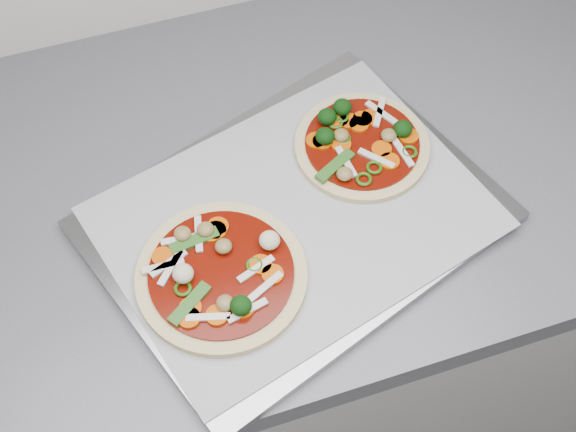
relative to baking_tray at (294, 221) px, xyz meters
name	(u,v)px	position (x,y,z in m)	size (l,w,h in m)	color
base_cabinet	(499,261)	(0.43, 0.08, -0.48)	(3.60, 0.60, 0.86)	#B2B2B0
countertop	(572,99)	(0.43, 0.08, -0.03)	(3.60, 0.60, 0.04)	#5C5C64
baking_tray	(294,221)	(0.00, 0.00, 0.00)	(0.45, 0.33, 0.01)	gray
parchment	(295,217)	(0.00, 0.00, 0.01)	(0.43, 0.31, 0.00)	#A2A2A8
pizza_left	(221,275)	(-0.10, -0.05, 0.02)	(0.24, 0.24, 0.03)	#E1C385
pizza_right	(360,143)	(0.11, 0.07, 0.02)	(0.21, 0.21, 0.03)	#E1C385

